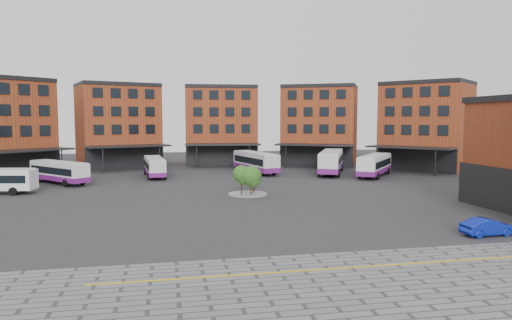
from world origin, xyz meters
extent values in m
plane|color=#28282B|center=(0.00, 0.00, 0.00)|extent=(160.00, 160.00, 0.00)
cube|color=gold|center=(2.00, -14.00, 0.03)|extent=(26.00, 0.15, 0.02)
cube|color=maroon|center=(-31.45, 36.93, 7.00)|extent=(16.35, 16.13, 14.00)
cube|color=black|center=(-28.20, 33.32, 2.00)|extent=(10.00, 9.07, 4.00)
cube|color=black|center=(-28.07, 33.17, 9.20)|extent=(8.60, 7.77, 8.00)
cube|color=black|center=(-26.63, 31.58, 4.00)|extent=(12.61, 11.97, 0.25)
cylinder|color=black|center=(-22.05, 33.28, 2.00)|extent=(0.20, 0.20, 4.00)
cube|color=maroon|center=(-15.30, 46.44, 7.00)|extent=(15.55, 13.69, 14.00)
cube|color=black|center=(-13.72, 41.85, 2.00)|extent=(12.45, 4.71, 4.00)
cube|color=black|center=(-15.30, 46.44, 14.30)|extent=(15.65, 13.97, 0.60)
cube|color=black|center=(-13.66, 41.66, 9.20)|extent=(10.87, 3.87, 8.00)
cube|color=black|center=(-12.96, 39.63, 4.00)|extent=(13.72, 8.39, 0.25)
cylinder|color=black|center=(-16.67, 36.45, 2.00)|extent=(0.20, 0.20, 4.00)
cylinder|color=black|center=(-8.07, 39.41, 2.00)|extent=(0.20, 0.20, 4.00)
cube|color=maroon|center=(3.28, 48.89, 7.00)|extent=(13.67, 10.88, 14.00)
cube|color=black|center=(2.94, 44.05, 2.00)|extent=(13.00, 1.41, 4.00)
cube|color=black|center=(3.28, 48.89, 14.30)|extent=(13.69, 11.18, 0.60)
cube|color=black|center=(2.93, 43.85, 9.20)|extent=(11.42, 0.95, 8.00)
cube|color=black|center=(2.78, 41.70, 4.00)|extent=(13.28, 5.30, 0.25)
cylinder|color=black|center=(-1.89, 40.22, 2.00)|extent=(0.20, 0.20, 4.00)
cylinder|color=black|center=(7.19, 39.59, 2.00)|extent=(0.20, 0.20, 4.00)
cube|color=maroon|center=(21.34, 43.88, 7.00)|extent=(16.12, 14.81, 14.00)
cube|color=black|center=(19.14, 39.56, 2.00)|extent=(11.81, 6.35, 4.00)
cube|color=black|center=(21.34, 43.88, 14.30)|extent=(16.26, 15.08, 0.60)
cube|color=black|center=(19.04, 39.38, 9.20)|extent=(10.26, 5.33, 8.00)
cube|color=black|center=(18.07, 37.46, 4.00)|extent=(13.58, 9.82, 0.25)
cylinder|color=black|center=(13.20, 37.92, 2.00)|extent=(0.20, 0.20, 4.00)
cylinder|color=black|center=(21.31, 33.79, 2.00)|extent=(0.20, 0.20, 4.00)
cube|color=maroon|center=(36.00, 32.21, 7.00)|extent=(16.02, 16.39, 14.00)
cube|color=black|center=(32.29, 29.09, 2.00)|extent=(8.74, 10.28, 4.00)
cube|color=black|center=(36.00, 32.21, 14.30)|extent=(16.25, 16.58, 0.60)
cube|color=black|center=(32.14, 28.96, 9.20)|extent=(7.47, 8.86, 8.00)
cube|color=black|center=(30.49, 27.58, 4.00)|extent=(11.73, 12.79, 0.25)
cylinder|color=black|center=(26.19, 29.91, 2.00)|extent=(0.20, 0.20, 4.00)
cylinder|color=black|center=(32.03, 22.94, 2.00)|extent=(0.20, 0.20, 4.00)
cube|color=black|center=(22.90, -2.00, 2.00)|extent=(0.40, 12.00, 4.00)
cylinder|color=gray|center=(2.00, 12.00, 0.06)|extent=(4.40, 4.40, 0.12)
cylinder|color=#332114|center=(1.20, 11.40, 0.86)|extent=(0.14, 0.14, 1.73)
sphere|color=#2A531B|center=(1.20, 11.40, 2.42)|extent=(1.91, 1.91, 1.91)
sphere|color=#2A531B|center=(1.40, 11.25, 1.90)|extent=(1.34, 1.34, 1.34)
cylinder|color=#332114|center=(2.80, 12.60, 0.75)|extent=(0.14, 0.14, 1.49)
sphere|color=#2A531B|center=(2.80, 12.60, 2.09)|extent=(1.81, 1.81, 1.81)
sphere|color=#2A531B|center=(3.00, 12.45, 1.64)|extent=(1.26, 1.26, 1.26)
cylinder|color=#332114|center=(2.20, 11.00, 0.79)|extent=(0.14, 0.14, 1.58)
sphere|color=#2A531B|center=(2.20, 11.00, 2.21)|extent=(2.22, 2.22, 2.22)
sphere|color=#2A531B|center=(2.40, 10.85, 1.74)|extent=(1.56, 1.56, 1.56)
cylinder|color=black|center=(-23.57, 16.29, 0.46)|extent=(0.95, 0.43, 0.92)
cylinder|color=black|center=(-23.17, 18.54, 0.46)|extent=(0.95, 0.43, 0.92)
cube|color=silver|center=(-20.67, 25.12, 1.66)|extent=(8.72, 9.16, 2.30)
cube|color=black|center=(-20.67, 25.12, 1.83)|extent=(8.20, 8.59, 0.89)
cube|color=silver|center=(-20.67, 25.12, 2.86)|extent=(8.37, 8.79, 0.11)
cube|color=black|center=(-24.10, 28.83, 1.87)|extent=(1.54, 1.44, 1.03)
cube|color=#6A1A77|center=(-20.67, 25.12, 0.84)|extent=(8.77, 9.21, 0.66)
cylinder|color=black|center=(-23.77, 26.75, 0.47)|extent=(0.84, 0.88, 0.94)
cylinder|color=black|center=(-22.05, 28.34, 0.47)|extent=(0.84, 0.88, 0.94)
cylinder|color=black|center=(-19.29, 21.90, 0.47)|extent=(0.84, 0.88, 0.94)
cylinder|color=black|center=(-17.57, 23.49, 0.47)|extent=(0.84, 0.88, 0.94)
cube|color=silver|center=(-8.65, 30.02, 1.61)|extent=(3.43, 10.20, 2.23)
cube|color=black|center=(-8.65, 30.02, 1.77)|extent=(3.39, 9.41, 0.86)
cube|color=silver|center=(-8.65, 30.02, 2.77)|extent=(3.29, 9.79, 0.11)
cube|color=black|center=(-9.22, 34.88, 1.82)|extent=(1.93, 0.35, 1.00)
cube|color=#6A1A77|center=(-8.65, 30.02, 0.82)|extent=(3.47, 10.24, 0.64)
cylinder|color=black|center=(-10.15, 33.06, 0.45)|extent=(0.38, 0.93, 0.91)
cylinder|color=black|center=(-7.90, 33.33, 0.45)|extent=(0.38, 0.93, 0.91)
cylinder|color=black|center=(-9.40, 26.70, 0.45)|extent=(0.38, 0.93, 0.91)
cylinder|color=black|center=(-7.15, 26.97, 0.45)|extent=(0.38, 0.93, 0.91)
cube|color=silver|center=(6.73, 31.88, 1.86)|extent=(5.40, 11.80, 2.56)
cube|color=black|center=(6.73, 31.88, 2.04)|extent=(5.23, 10.92, 0.99)
cube|color=silver|center=(6.73, 31.88, 3.19)|extent=(5.19, 11.33, 0.13)
cube|color=black|center=(5.32, 37.36, 2.09)|extent=(2.18, 0.67, 1.15)
cube|color=#6A1A77|center=(6.73, 31.88, 0.94)|extent=(5.45, 11.85, 0.73)
cylinder|color=black|center=(4.54, 35.12, 0.52)|extent=(0.56, 1.09, 1.05)
cylinder|color=black|center=(7.07, 35.77, 0.52)|extent=(0.56, 1.09, 1.05)
cylinder|color=black|center=(6.38, 27.99, 0.52)|extent=(0.56, 1.09, 1.05)
cylinder|color=black|center=(8.91, 28.64, 0.52)|extent=(0.56, 1.09, 1.05)
cube|color=silver|center=(17.95, 28.56, 2.02)|extent=(7.82, 12.59, 2.79)
cube|color=black|center=(17.95, 28.56, 2.22)|extent=(7.46, 11.70, 1.08)
cube|color=silver|center=(17.95, 28.56, 3.48)|extent=(7.51, 12.08, 0.14)
cube|color=black|center=(20.52, 34.17, 2.28)|extent=(2.25, 1.12, 1.25)
cube|color=#6A1A77|center=(17.95, 28.56, 1.03)|extent=(7.88, 12.64, 0.80)
cylinder|color=black|center=(18.33, 32.80, 0.57)|extent=(0.79, 1.18, 1.14)
cylinder|color=black|center=(20.92, 31.61, 0.57)|extent=(0.79, 1.18, 1.14)
cylinder|color=black|center=(14.98, 25.51, 0.57)|extent=(0.79, 1.18, 1.14)
cylinder|color=black|center=(17.57, 24.32, 0.57)|extent=(0.79, 1.18, 1.14)
cube|color=white|center=(23.12, 24.35, 1.81)|extent=(8.94, 10.37, 2.49)
cube|color=black|center=(23.12, 24.35, 1.99)|extent=(8.43, 9.70, 0.97)
cube|color=silver|center=(23.12, 24.35, 3.11)|extent=(8.58, 9.95, 0.12)
cube|color=black|center=(26.53, 28.67, 2.04)|extent=(1.77, 1.44, 1.12)
cube|color=#6A1A77|center=(23.12, 24.35, 0.92)|extent=(9.00, 10.43, 0.71)
cylinder|color=black|center=(24.34, 27.95, 0.51)|extent=(0.87, 0.99, 1.02)
cylinder|color=black|center=(26.34, 26.37, 0.51)|extent=(0.87, 0.99, 1.02)
cylinder|color=black|center=(19.90, 22.33, 0.51)|extent=(0.87, 0.99, 1.02)
cylinder|color=black|center=(21.90, 20.75, 0.51)|extent=(0.87, 0.99, 1.02)
imported|color=#0B1D98|center=(15.96, -9.06, 0.64)|extent=(3.93, 1.52, 1.28)
camera|label=1|loc=(-6.73, -37.69, 8.43)|focal=32.00mm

